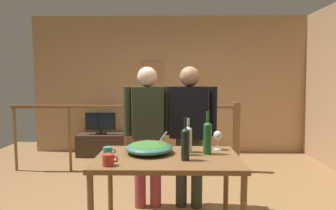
{
  "coord_description": "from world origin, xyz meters",
  "views": [
    {
      "loc": [
        0.03,
        -3.09,
        1.49
      ],
      "look_at": [
        -0.0,
        -0.21,
        1.23
      ],
      "focal_mm": 30.95,
      "sensor_mm": 36.0,
      "label": 1
    }
  ],
  "objects": [
    {
      "name": "back_wall",
      "position": [
        0.0,
        2.78,
        1.36
      ],
      "size": [
        5.48,
        0.1,
        2.73
      ],
      "primitive_type": "cube",
      "color": "tan",
      "rests_on": "ground_plane"
    },
    {
      "name": "person_standing_left",
      "position": [
        -0.24,
        0.18,
        0.95
      ],
      "size": [
        0.54,
        0.27,
        1.63
      ],
      "rotation": [
        0.0,
        0.0,
        3.29
      ],
      "color": "#9E3842",
      "rests_on": "ground_plane"
    },
    {
      "name": "wine_glass",
      "position": [
        0.47,
        -0.36,
        0.95
      ],
      "size": [
        0.08,
        0.08,
        0.18
      ],
      "color": "silver",
      "rests_on": "serving_table"
    },
    {
      "name": "wine_bottle_dark",
      "position": [
        0.15,
        -0.73,
        0.96
      ],
      "size": [
        0.07,
        0.07,
        0.36
      ],
      "color": "black",
      "rests_on": "serving_table"
    },
    {
      "name": "serving_table",
      "position": [
        -0.0,
        -0.61,
        0.73
      ],
      "size": [
        1.25,
        0.78,
        0.81
      ],
      "color": "brown",
      "rests_on": "ground_plane"
    },
    {
      "name": "wine_bottle_amber",
      "position": [
        0.16,
        -0.56,
        0.95
      ],
      "size": [
        0.06,
        0.06,
        0.32
      ],
      "color": "brown",
      "rests_on": "serving_table"
    },
    {
      "name": "wine_bottle_clear",
      "position": [
        0.19,
        -0.46,
        0.95
      ],
      "size": [
        0.07,
        0.07,
        0.32
      ],
      "color": "silver",
      "rests_on": "serving_table"
    },
    {
      "name": "mug_red",
      "position": [
        -0.46,
        -0.89,
        0.86
      ],
      "size": [
        0.12,
        0.09,
        0.09
      ],
      "color": "#B7332D",
      "rests_on": "serving_table"
    },
    {
      "name": "tv_console",
      "position": [
        -1.33,
        2.43,
        0.21
      ],
      "size": [
        0.9,
        0.4,
        0.42
      ],
      "primitive_type": "cube",
      "color": "#38281E",
      "rests_on": "ground_plane"
    },
    {
      "name": "wine_bottle_green",
      "position": [
        0.36,
        -0.53,
        0.97
      ],
      "size": [
        0.08,
        0.08,
        0.39
      ],
      "color": "#1E5628",
      "rests_on": "serving_table"
    },
    {
      "name": "person_standing_right",
      "position": [
        0.24,
        0.18,
        0.97
      ],
      "size": [
        0.61,
        0.28,
        1.63
      ],
      "rotation": [
        0.0,
        0.0,
        2.99
      ],
      "color": "#2D3323",
      "rests_on": "ground_plane"
    },
    {
      "name": "salad_bowl",
      "position": [
        -0.17,
        -0.5,
        0.87
      ],
      "size": [
        0.43,
        0.43,
        0.22
      ],
      "color": "#337060",
      "rests_on": "serving_table"
    },
    {
      "name": "mug_teal",
      "position": [
        -0.52,
        -0.61,
        0.86
      ],
      "size": [
        0.11,
        0.08,
        0.08
      ],
      "color": "teal",
      "rests_on": "serving_table"
    },
    {
      "name": "framed_picture",
      "position": [
        -0.33,
        2.72,
        1.64
      ],
      "size": [
        0.42,
        0.03,
        0.39
      ],
      "primitive_type": "cube",
      "color": "#AC7452"
    },
    {
      "name": "flat_screen_tv",
      "position": [
        -1.33,
        2.4,
        0.67
      ],
      "size": [
        0.57,
        0.12,
        0.42
      ],
      "color": "black",
      "rests_on": "tv_console"
    },
    {
      "name": "stair_railing",
      "position": [
        -0.12,
        1.48,
        0.73
      ],
      "size": [
        3.64,
        0.1,
        1.12
      ],
      "color": "brown",
      "rests_on": "ground_plane"
    }
  ]
}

